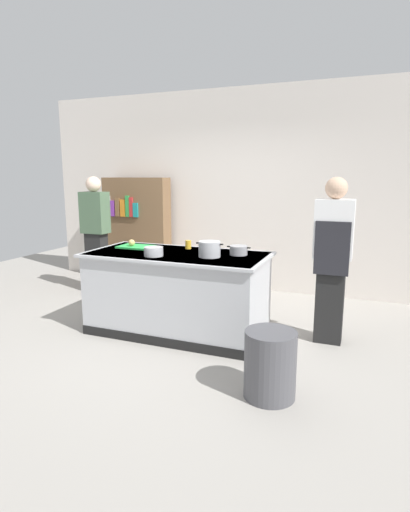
% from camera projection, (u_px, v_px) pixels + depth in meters
% --- Properties ---
extents(ground_plane, '(10.00, 10.00, 0.00)m').
position_uv_depth(ground_plane, '(178.00, 331.00, 4.67)').
color(ground_plane, '#9E9991').
extents(back_wall, '(6.40, 0.12, 3.00)m').
position_uv_depth(back_wall, '(235.00, 191.00, 6.29)').
color(back_wall, silver).
rests_on(back_wall, ground_plane).
extents(counter_island, '(1.98, 0.98, 0.90)m').
position_uv_depth(counter_island, '(177.00, 292.00, 4.58)').
color(counter_island, '#B7BABF').
rests_on(counter_island, ground_plane).
extents(cutting_board, '(0.40, 0.28, 0.02)m').
position_uv_depth(cutting_board, '(136.00, 247.00, 4.84)').
color(cutting_board, green).
rests_on(cutting_board, counter_island).
extents(onion, '(0.08, 0.08, 0.08)m').
position_uv_depth(onion, '(132.00, 243.00, 4.83)').
color(onion, tan).
rests_on(onion, cutting_board).
extents(stock_pot, '(0.30, 0.23, 0.16)m').
position_uv_depth(stock_pot, '(209.00, 249.00, 4.27)').
color(stock_pot, '#B7BABF').
rests_on(stock_pot, counter_island).
extents(sauce_pan, '(0.26, 0.19, 0.10)m').
position_uv_depth(sauce_pan, '(239.00, 250.00, 4.39)').
color(sauce_pan, '#99999E').
rests_on(sauce_pan, counter_island).
extents(mixing_bowl, '(0.20, 0.20, 0.10)m').
position_uv_depth(mixing_bowl, '(154.00, 252.00, 4.32)').
color(mixing_bowl, '#B7BABF').
rests_on(mixing_bowl, counter_island).
extents(juice_cup, '(0.07, 0.07, 0.10)m').
position_uv_depth(juice_cup, '(188.00, 245.00, 4.75)').
color(juice_cup, yellow).
rests_on(juice_cup, counter_island).
extents(trash_bin, '(0.41, 0.41, 0.54)m').
position_uv_depth(trash_bin, '(270.00, 364.00, 3.24)').
color(trash_bin, '#4C4C51').
rests_on(trash_bin, ground_plane).
extents(person_chef, '(0.38, 0.25, 1.72)m').
position_uv_depth(person_chef, '(332.00, 257.00, 4.21)').
color(person_chef, black).
rests_on(person_chef, ground_plane).
extents(person_guest, '(0.38, 0.24, 1.72)m').
position_uv_depth(person_guest, '(96.00, 232.00, 6.07)').
color(person_guest, black).
rests_on(person_guest, ground_plane).
extents(bookshelf, '(1.10, 0.31, 1.70)m').
position_uv_depth(bookshelf, '(137.00, 230.00, 6.71)').
color(bookshelf, brown).
rests_on(bookshelf, ground_plane).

